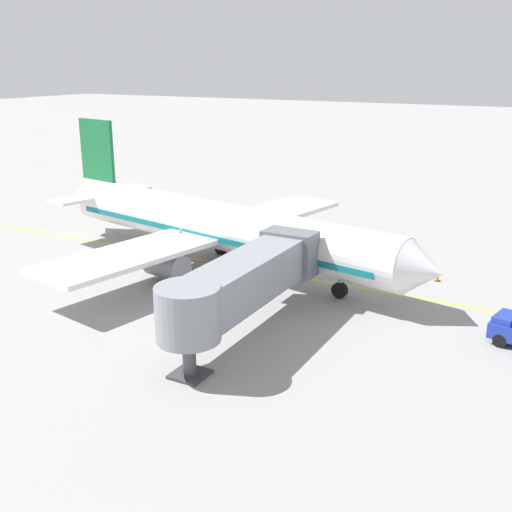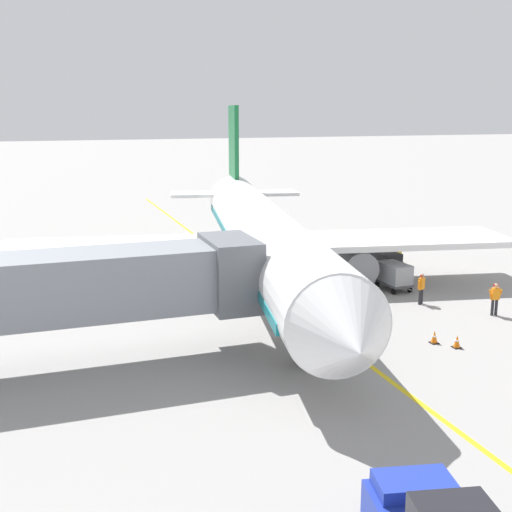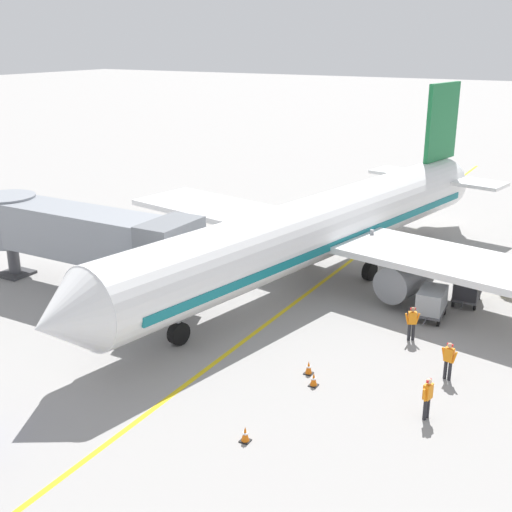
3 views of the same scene
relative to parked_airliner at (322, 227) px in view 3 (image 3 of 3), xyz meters
name	(u,v)px [view 3 (image 3 of 3)]	position (x,y,z in m)	size (l,w,h in m)	color
ground_plane	(337,271)	(-0.32, -1.71, -3.19)	(400.00, 400.00, 0.00)	gray
gate_lead_in_line	(337,271)	(-0.32, -1.71, -3.18)	(0.24, 80.00, 0.01)	gold
parked_airliner	(322,227)	(0.00, 0.00, 0.00)	(30.44, 37.17, 10.63)	white
jet_bridge	(80,233)	(10.72, 8.52, 0.27)	(14.53, 3.50, 4.98)	gray
baggage_cart_front	(432,301)	(-7.27, 2.48, -2.24)	(1.45, 2.94, 1.58)	#4C4C51
baggage_cart_second_in_train	(468,287)	(-8.39, -0.49, -2.24)	(1.45, 2.94, 1.58)	#4C4C51
ground_crew_wing_walker	(412,322)	(-7.15, 5.46, -2.23)	(0.67, 0.45, 1.69)	#232328
ground_crew_loader	(428,396)	(-9.66, 11.77, -2.23)	(0.32, 0.72, 1.69)	#232328
ground_crew_marshaller	(449,359)	(-9.60, 8.39, -2.23)	(0.72, 0.33, 1.69)	#232328
safety_cone_nose_left	(309,368)	(-4.34, 10.84, -2.90)	(0.36, 0.36, 0.59)	black
safety_cone_nose_right	(314,379)	(-4.96, 11.66, -2.90)	(0.36, 0.36, 0.59)	black
safety_cone_wing_tip	(245,434)	(-4.50, 16.42, -2.90)	(0.36, 0.36, 0.59)	black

